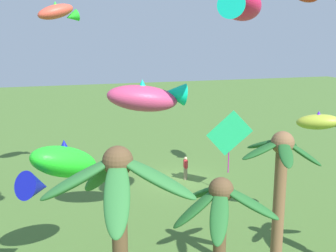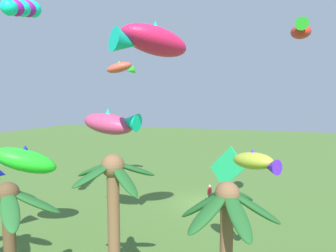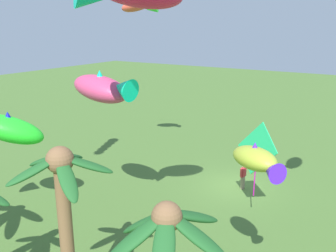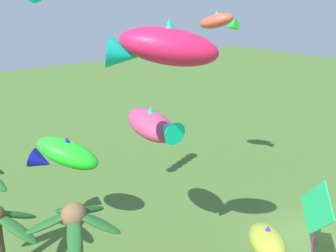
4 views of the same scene
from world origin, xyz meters
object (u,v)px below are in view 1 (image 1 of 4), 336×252
object	(u,v)px
palm_tree_0	(280,180)
kite_fish_0	(321,122)
kite_diamond_7	(229,134)
palm_tree_3	(220,221)
kite_fish_2	(147,97)
palm_tree_1	(120,204)
kite_fish_1	(240,4)
spectator_0	(186,168)
kite_fish_5	(61,165)
kite_fish_6	(58,12)

from	to	relation	value
palm_tree_0	kite_fish_0	bearing A→B (deg)	-140.37
kite_fish_0	kite_diamond_7	xyz separation A→B (m)	(1.88, -5.96, -1.80)
palm_tree_3	kite_fish_2	world-z (taller)	kite_fish_2
palm_tree_1	kite_fish_1	world-z (taller)	kite_fish_1
spectator_0	kite_fish_2	bearing A→B (deg)	57.41
kite_fish_0	kite_fish_2	size ratio (longest dim) A/B	0.60
palm_tree_0	kite_fish_1	xyz separation A→B (m)	(-0.00, -3.66, 6.43)
kite_fish_1	kite_fish_5	bearing A→B (deg)	3.32
spectator_0	palm_tree_1	bearing A→B (deg)	63.34
spectator_0	palm_tree_3	bearing A→B (deg)	73.82
palm_tree_1	spectator_0	bearing A→B (deg)	-116.66
palm_tree_1	kite_fish_6	distance (m)	16.16
kite_fish_2	kite_fish_5	xyz separation A→B (m)	(4.10, 2.59, -2.05)
palm_tree_3	kite_fish_5	distance (m)	6.58
spectator_0	kite_fish_5	xyz separation A→B (m)	(8.63, 9.68, 3.99)
kite_fish_1	kite_fish_2	bearing A→B (deg)	-32.21
kite_fish_6	kite_fish_5	bearing A→B (deg)	85.64
palm_tree_1	spectator_0	xyz separation A→B (m)	(-7.34, -14.62, -4.23)
palm_tree_0	palm_tree_3	size ratio (longest dim) A/B	1.16
palm_tree_1	kite_fish_1	bearing A→B (deg)	-139.24
kite_fish_2	kite_fish_5	size ratio (longest dim) A/B	1.02
spectator_0	kite_fish_0	bearing A→B (deg)	111.58
kite_fish_0	kite_diamond_7	distance (m)	6.50
palm_tree_0	palm_tree_1	distance (m)	6.49
kite_fish_0	spectator_0	bearing A→B (deg)	-68.42
palm_tree_3	kite_fish_2	size ratio (longest dim) A/B	1.40
kite_fish_1	kite_fish_6	world-z (taller)	kite_fish_1
palm_tree_1	palm_tree_3	size ratio (longest dim) A/B	1.23
palm_tree_1	spectator_0	world-z (taller)	palm_tree_1
palm_tree_1	kite_fish_5	world-z (taller)	palm_tree_1
kite_fish_2	kite_diamond_7	xyz separation A→B (m)	(-6.22, -4.02, -3.10)
palm_tree_1	kite_fish_2	xyz separation A→B (m)	(-2.81, -7.53, 1.81)
spectator_0	kite_fish_5	bearing A→B (deg)	48.28
palm_tree_3	kite_fish_6	distance (m)	16.85
kite_fish_0	kite_fish_1	xyz separation A→B (m)	(4.68, 0.22, 5.33)
palm_tree_3	kite_fish_2	distance (m)	7.94
kite_diamond_7	palm_tree_3	bearing A→B (deg)	62.71
palm_tree_0	kite_fish_6	bearing A→B (deg)	-63.09
kite_fish_0	kite_fish_1	size ratio (longest dim) A/B	0.59
spectator_0	kite_fish_1	size ratio (longest dim) A/B	0.40
spectator_0	kite_fish_1	bearing A→B (deg)	83.16
spectator_0	kite_fish_6	distance (m)	12.85
palm_tree_3	spectator_0	xyz separation A→B (m)	(-4.21, -14.49, -3.19)
kite_fish_6	kite_diamond_7	distance (m)	12.46
kite_fish_2	kite_diamond_7	world-z (taller)	kite_fish_2
kite_fish_1	kite_fish_5	distance (m)	9.69
kite_fish_0	kite_fish_6	size ratio (longest dim) A/B	0.86
spectator_0	kite_fish_2	distance (m)	10.36
kite_fish_5	palm_tree_3	bearing A→B (deg)	132.65
kite_fish_6	palm_tree_0	bearing A→B (deg)	116.91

